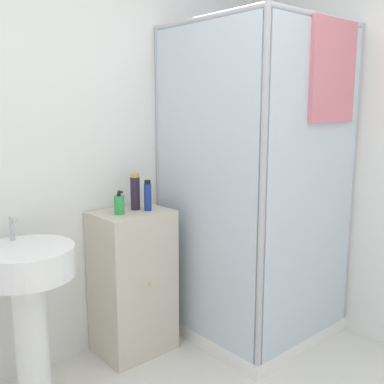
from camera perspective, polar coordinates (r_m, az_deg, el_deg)
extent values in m
cube|color=white|center=(2.73, -17.33, 3.97)|extent=(6.40, 0.06, 2.50)
cube|color=white|center=(3.38, 7.42, -15.83)|extent=(0.95, 0.95, 0.09)
cylinder|color=#B2B2B7|center=(3.71, 7.18, 2.60)|extent=(0.04, 0.04, 2.07)
cylinder|color=#B2B2B7|center=(3.09, -4.16, 1.09)|extent=(0.04, 0.04, 2.07)
cylinder|color=#B2B2B7|center=(3.18, 19.53, 0.77)|extent=(0.04, 0.04, 2.07)
cylinder|color=#B2B2B7|center=(2.44, 8.90, -1.56)|extent=(0.04, 0.04, 2.07)
cylinder|color=#B2B2B7|center=(2.80, 15.96, 20.64)|extent=(0.91, 0.04, 0.04)
cylinder|color=#B2B2B7|center=(3.38, 2.14, 19.18)|extent=(0.91, 0.04, 0.04)
cylinder|color=#B2B2B7|center=(2.75, 1.71, 21.22)|extent=(0.04, 0.91, 0.04)
cylinder|color=#B2B2B7|center=(3.43, 13.61, 18.80)|extent=(0.04, 0.91, 0.04)
cube|color=silver|center=(2.79, 15.15, 0.27)|extent=(0.88, 0.01, 1.94)
cube|color=silver|center=(2.73, 1.41, 0.44)|extent=(0.01, 0.88, 1.94)
cylinder|color=#B7BABF|center=(3.53, 5.50, -0.52)|extent=(0.02, 0.02, 1.55)
cylinder|color=#B7BABF|center=(3.44, 6.35, 12.48)|extent=(0.07, 0.07, 0.04)
cube|color=#D1757F|center=(2.84, 17.52, 14.40)|extent=(0.44, 0.03, 0.59)
cube|color=beige|center=(2.92, -7.53, -11.26)|extent=(0.46, 0.36, 0.92)
sphere|color=gold|center=(2.76, -5.31, -11.53)|extent=(0.02, 0.02, 0.02)
cylinder|color=white|center=(2.57, -19.67, -17.54)|extent=(0.17, 0.17, 0.72)
cylinder|color=white|center=(2.40, -20.31, -8.34)|extent=(0.48, 0.48, 0.15)
cylinder|color=#B7BABF|center=(2.51, -21.90, -4.27)|extent=(0.02, 0.02, 0.13)
cube|color=#B7BABF|center=(2.47, -21.71, -3.20)|extent=(0.02, 0.07, 0.02)
cylinder|color=green|center=(2.70, -9.23, -1.65)|extent=(0.06, 0.06, 0.11)
cylinder|color=black|center=(2.69, -9.28, -0.28)|extent=(0.02, 0.02, 0.02)
cube|color=black|center=(2.67, -9.11, 0.01)|extent=(0.02, 0.03, 0.01)
cylinder|color=#281E33|center=(2.81, -7.23, -0.19)|extent=(0.06, 0.06, 0.20)
cylinder|color=gold|center=(2.79, -7.28, 2.10)|extent=(0.05, 0.05, 0.02)
cylinder|color=navy|center=(2.78, -5.64, -0.68)|extent=(0.05, 0.05, 0.17)
cylinder|color=black|center=(2.76, -5.68, 1.26)|extent=(0.04, 0.04, 0.02)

